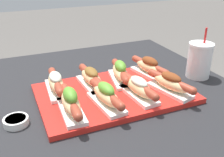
% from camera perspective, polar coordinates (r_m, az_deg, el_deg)
% --- Properties ---
extents(serving_tray, '(0.52, 0.34, 0.02)m').
position_cam_1_polar(serving_tray, '(0.92, 0.49, -3.25)').
color(serving_tray, red).
rests_on(serving_tray, patio_table).
extents(hot_dog_0, '(0.07, 0.21, 0.08)m').
position_cam_1_polar(hot_dog_0, '(0.79, -8.97, -5.15)').
color(hot_dog_0, white).
rests_on(hot_dog_0, serving_tray).
extents(hot_dog_1, '(0.08, 0.21, 0.07)m').
position_cam_1_polar(hot_dog_1, '(0.82, -1.28, -3.66)').
color(hot_dog_1, white).
rests_on(hot_dog_1, serving_tray).
extents(hot_dog_2, '(0.07, 0.21, 0.07)m').
position_cam_1_polar(hot_dog_2, '(0.87, 5.83, -1.96)').
color(hot_dog_2, white).
rests_on(hot_dog_2, serving_tray).
extents(hot_dog_3, '(0.10, 0.21, 0.07)m').
position_cam_1_polar(hot_dog_3, '(0.92, 12.62, -0.97)').
color(hot_dog_3, white).
rests_on(hot_dog_3, serving_tray).
extents(hot_dog_4, '(0.07, 0.21, 0.07)m').
position_cam_1_polar(hot_dog_4, '(0.92, -12.11, -0.92)').
color(hot_dog_4, white).
rests_on(hot_dog_4, serving_tray).
extents(hot_dog_5, '(0.07, 0.21, 0.07)m').
position_cam_1_polar(hot_dog_5, '(0.94, -4.52, 0.16)').
color(hot_dog_5, white).
rests_on(hot_dog_5, serving_tray).
extents(hot_dog_6, '(0.09, 0.21, 0.08)m').
position_cam_1_polar(hot_dog_6, '(0.98, 1.82, 1.41)').
color(hot_dog_6, white).
rests_on(hot_dog_6, serving_tray).
extents(hot_dog_7, '(0.09, 0.21, 0.07)m').
position_cam_1_polar(hot_dog_7, '(1.04, 8.17, 2.50)').
color(hot_dog_7, white).
rests_on(hot_dog_7, serving_tray).
extents(sauce_bowl, '(0.07, 0.07, 0.02)m').
position_cam_1_polar(sauce_bowl, '(0.82, -20.18, -8.67)').
color(sauce_bowl, white).
rests_on(sauce_bowl, patio_table).
extents(drink_cup, '(0.10, 0.10, 0.20)m').
position_cam_1_polar(drink_cup, '(1.10, 18.49, 3.82)').
color(drink_cup, white).
rests_on(drink_cup, patio_table).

